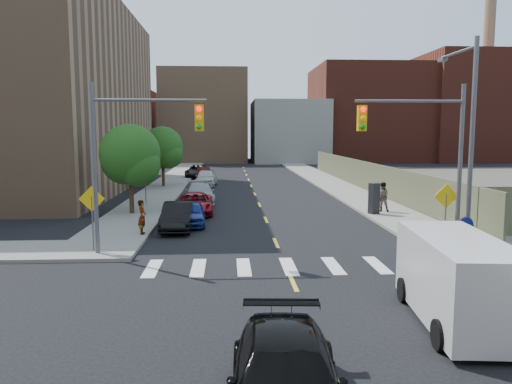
{
  "coord_description": "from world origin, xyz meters",
  "views": [
    {
      "loc": [
        -2.17,
        -14.23,
        5.07
      ],
      "look_at": [
        -0.75,
        10.92,
        2.0
      ],
      "focal_mm": 35.0,
      "sensor_mm": 36.0,
      "label": 1
    }
  ],
  "objects": [
    {
      "name": "tree_west_far",
      "position": [
        -8.0,
        31.05,
        3.48
      ],
      "size": [
        3.66,
        3.64,
        5.52
      ],
      "color": "#332114",
      "rests_on": "ground"
    },
    {
      "name": "pedestrian_west",
      "position": [
        -6.3,
        9.65,
        0.98
      ],
      "size": [
        0.42,
        0.62,
        1.65
      ],
      "primitive_type": "imported",
      "rotation": [
        0.0,
        0.0,
        1.61
      ],
      "color": "gray",
      "rests_on": "sidewalk_nw"
    },
    {
      "name": "parked_car_white",
      "position": [
        -4.2,
        32.06,
        0.78
      ],
      "size": [
        2.11,
        4.7,
        1.57
      ],
      "primitive_type": "imported",
      "rotation": [
        0.0,
        0.0,
        -0.06
      ],
      "color": "silver",
      "rests_on": "ground"
    },
    {
      "name": "parked_car_grey",
      "position": [
        -5.5,
        40.91,
        0.7
      ],
      "size": [
        2.69,
        5.21,
        1.41
      ],
      "primitive_type": "imported",
      "rotation": [
        0.0,
        0.0,
        -0.07
      ],
      "color": "black",
      "rests_on": "ground"
    },
    {
      "name": "fence_north",
      "position": [
        9.6,
        28.0,
        1.25
      ],
      "size": [
        0.12,
        44.0,
        2.5
      ],
      "primitive_type": "cube",
      "color": "#575C41",
      "rests_on": "ground"
    },
    {
      "name": "parked_car_blue",
      "position": [
        -4.2,
        12.65,
        0.65
      ],
      "size": [
        1.75,
        3.92,
        1.31
      ],
      "primitive_type": "imported",
      "rotation": [
        0.0,
        0.0,
        0.05
      ],
      "color": "navy",
      "rests_on": "ground"
    },
    {
      "name": "bg_bldg_center",
      "position": [
        8.0,
        70.0,
        5.0
      ],
      "size": [
        12.0,
        16.0,
        10.0
      ],
      "primitive_type": "cube",
      "color": "gray",
      "rests_on": "ground"
    },
    {
      "name": "parked_car_silver",
      "position": [
        -4.2,
        21.13,
        0.73
      ],
      "size": [
        2.42,
        5.17,
        1.46
      ],
      "primitive_type": "imported",
      "rotation": [
        0.0,
        0.0,
        0.08
      ],
      "color": "#999CA0",
      "rests_on": "ground"
    },
    {
      "name": "streetlight_ne",
      "position": [
        8.2,
        6.9,
        5.22
      ],
      "size": [
        0.25,
        3.7,
        9.0
      ],
      "color": "#59595E",
      "rests_on": "ground"
    },
    {
      "name": "payphone",
      "position": [
        6.57,
        14.91,
        1.07
      ],
      "size": [
        0.68,
        0.63,
        1.85
      ],
      "primitive_type": "cube",
      "rotation": [
        0.0,
        0.0,
        0.4
      ],
      "color": "black",
      "rests_on": "sidewalk_ne"
    },
    {
      "name": "signal_ne",
      "position": [
        5.98,
        6.0,
        4.53
      ],
      "size": [
        4.59,
        0.3,
        7.0
      ],
      "color": "#59595E",
      "rests_on": "ground"
    },
    {
      "name": "warn_sign_nw",
      "position": [
        -7.8,
        6.5,
        1.99
      ],
      "size": [
        1.06,
        0.06,
        2.83
      ],
      "color": "#59595E",
      "rests_on": "ground"
    },
    {
      "name": "pedestrian_east",
      "position": [
        7.35,
        15.79,
        1.05
      ],
      "size": [
        0.97,
        0.81,
        1.81
      ],
      "primitive_type": "imported",
      "rotation": [
        0.0,
        0.0,
        2.98
      ],
      "color": "gray",
      "rests_on": "sidewalk_ne"
    },
    {
      "name": "bg_bldg_midwest",
      "position": [
        -6.0,
        72.0,
        7.5
      ],
      "size": [
        14.0,
        16.0,
        15.0
      ],
      "primitive_type": "cube",
      "color": "#8C6B4C",
      "rests_on": "ground"
    },
    {
      "name": "sidewalk_nw",
      "position": [
        -7.75,
        41.5,
        0.07
      ],
      "size": [
        3.5,
        73.0,
        0.15
      ],
      "primitive_type": "cube",
      "color": "gray",
      "rests_on": "ground"
    },
    {
      "name": "bg_bldg_east",
      "position": [
        22.0,
        72.0,
        8.0
      ],
      "size": [
        18.0,
        18.0,
        16.0
      ],
      "primitive_type": "cube",
      "color": "#592319",
      "rests_on": "ground"
    },
    {
      "name": "signal_nw",
      "position": [
        -5.98,
        6.0,
        4.53
      ],
      "size": [
        4.59,
        0.3,
        7.0
      ],
      "color": "#59595E",
      "rests_on": "ground"
    },
    {
      "name": "warn_sign_midwest",
      "position": [
        -7.8,
        20.0,
        1.99
      ],
      "size": [
        1.06,
        0.06,
        2.83
      ],
      "color": "#59595E",
      "rests_on": "ground"
    },
    {
      "name": "parked_car_red",
      "position": [
        -4.2,
        16.33,
        0.65
      ],
      "size": [
        2.33,
        4.75,
        1.3
      ],
      "primitive_type": "imported",
      "rotation": [
        0.0,
        0.0,
        0.04
      ],
      "color": "maroon",
      "rests_on": "ground"
    },
    {
      "name": "mailbox",
      "position": [
        7.9,
        6.0,
        0.79
      ],
      "size": [
        0.65,
        0.57,
        1.32
      ],
      "rotation": [
        0.0,
        0.0,
        -0.34
      ],
      "color": "navy",
      "rests_on": "sidewalk_ne"
    },
    {
      "name": "parked_car_maroon",
      "position": [
        -4.8,
        38.83,
        0.63
      ],
      "size": [
        1.49,
        3.87,
        1.26
      ],
      "primitive_type": "imported",
      "rotation": [
        0.0,
        0.0,
        0.04
      ],
      "color": "#3D130C",
      "rests_on": "ground"
    },
    {
      "name": "smokestack",
      "position": [
        42.0,
        70.0,
        14.0
      ],
      "size": [
        1.8,
        1.8,
        28.0
      ],
      "primitive_type": "cylinder",
      "color": "#8C6B4C",
      "rests_on": "ground"
    },
    {
      "name": "sidewalk_ne",
      "position": [
        7.75,
        41.5,
        0.07
      ],
      "size": [
        3.5,
        73.0,
        0.15
      ],
      "primitive_type": "cube",
      "color": "gray",
      "rests_on": "ground"
    },
    {
      "name": "parked_car_black",
      "position": [
        -4.76,
        11.37,
        0.7
      ],
      "size": [
        1.53,
        4.29,
        1.41
      ],
      "primitive_type": "imported",
      "rotation": [
        0.0,
        0.0,
        -0.01
      ],
      "color": "black",
      "rests_on": "ground"
    },
    {
      "name": "bg_bldg_west",
      "position": [
        -22.0,
        70.0,
        6.0
      ],
      "size": [
        14.0,
        18.0,
        12.0
      ],
      "primitive_type": "cube",
      "color": "#592319",
      "rests_on": "ground"
    },
    {
      "name": "bg_bldg_fareast",
      "position": [
        38.0,
        70.0,
        9.0
      ],
      "size": [
        14.0,
        16.0,
        18.0
      ],
      "primitive_type": "cube",
      "color": "#592319",
      "rests_on": "ground"
    },
    {
      "name": "cargo_van",
      "position": [
        3.87,
        -1.64,
        1.23
      ],
      "size": [
        2.52,
        5.26,
        2.33
      ],
      "rotation": [
        0.0,
        0.0,
        -0.1
      ],
      "color": "silver",
      "rests_on": "ground"
    },
    {
      "name": "warn_sign_ne",
      "position": [
        7.2,
        6.5,
        1.99
      ],
      "size": [
        1.06,
        0.06,
        2.83
      ],
      "color": "#59595E",
      "rests_on": "ground"
    },
    {
      "name": "tree_west_near",
      "position": [
        -8.0,
        16.05,
        3.48
      ],
      "size": [
        3.66,
        3.64,
        5.52
      ],
      "color": "#332114",
      "rests_on": "ground"
    },
    {
      "name": "ground",
      "position": [
        0.0,
        0.0,
        0.0
      ],
      "size": [
        160.0,
        160.0,
        0.0
      ],
      "primitive_type": "plane",
      "color": "black",
      "rests_on": "ground"
    },
    {
      "name": "black_sedan",
      "position": [
        -1.19,
        -6.0,
        0.72
      ],
      "size": [
        2.36,
        5.07,
        1.43
      ],
      "primitive_type": "imported",
      "rotation": [
        0.0,
        0.0,
        -0.07
      ],
      "color": "black",
      "rests_on": "ground"
    }
  ]
}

